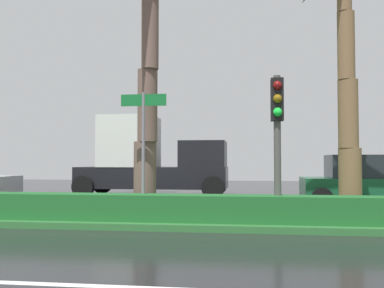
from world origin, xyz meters
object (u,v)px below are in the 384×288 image
at_px(street_name_sign, 143,137).
at_px(car_in_traffic_second, 367,182).
at_px(traffic_signal_median_right, 277,121).
at_px(box_truck_lead, 152,160).

height_order(street_name_sign, car_in_traffic_second, street_name_sign).
distance_m(traffic_signal_median_right, car_in_traffic_second, 6.20).
relative_size(box_truck_lead, car_in_traffic_second, 1.49).
bearing_deg(box_truck_lead, street_name_sign, -78.42).
xyz_separation_m(traffic_signal_median_right, street_name_sign, (-3.12, 0.10, -0.35)).
height_order(box_truck_lead, car_in_traffic_second, box_truck_lead).
bearing_deg(street_name_sign, car_in_traffic_second, 37.67).
bearing_deg(car_in_traffic_second, traffic_signal_median_right, -122.92).
bearing_deg(traffic_signal_median_right, street_name_sign, 178.13).
bearing_deg(car_in_traffic_second, box_truck_lead, 157.35).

